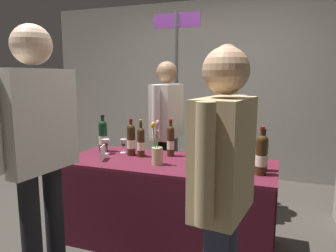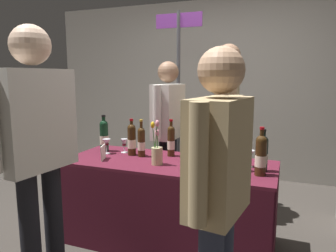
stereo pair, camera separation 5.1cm
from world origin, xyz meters
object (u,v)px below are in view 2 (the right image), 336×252
Objects in this scene: wine_glass_mid at (249,154)px; wine_glass_near_taster at (107,143)px; display_bottle_0 at (104,135)px; featured_wine_bottle at (237,152)px; vendor_presenter at (227,113)px; tasting_table at (168,187)px; booth_signpost at (178,84)px; flower_vase at (157,152)px; wine_glass_near_vendor at (124,143)px; taster_foreground_right at (218,184)px.

wine_glass_near_taster is (-1.27, -0.03, 0.00)m from wine_glass_mid.
display_bottle_0 reaches higher than wine_glass_mid.
vendor_presenter is at bearing 105.86° from featured_wine_bottle.
booth_signpost is at bearing 105.35° from tasting_table.
wine_glass_near_taster is at bearing -178.57° from wine_glass_mid.
vendor_presenter is at bearing -29.22° from booth_signpost.
display_bottle_0 is 0.95× the size of flower_vase.
wine_glass_near_vendor is 0.07× the size of vendor_presenter.
wine_glass_mid is 0.06× the size of booth_signpost.
vendor_presenter is 1.12× the size of taster_foreground_right.
tasting_table is 1.22m from taster_foreground_right.
flower_vase is 0.17× the size of booth_signpost.
wine_glass_near_vendor is 0.35× the size of flower_vase.
wine_glass_near_taster is at bearing 59.12° from taster_foreground_right.
wine_glass_mid is (0.07, 0.14, -0.04)m from featured_wine_bottle.
display_bottle_0 is 0.70m from flower_vase.
flower_vase is at bearing -20.93° from display_bottle_0.
wine_glass_near_taster is (-0.13, -0.09, 0.01)m from wine_glass_near_vendor.
flower_vase reaches higher than featured_wine_bottle.
booth_signpost reaches higher than tasting_table.
taster_foreground_right is at bearing -39.45° from display_bottle_0.
featured_wine_bottle reaches higher than wine_glass_mid.
display_bottle_0 is (-0.70, 0.13, 0.37)m from tasting_table.
featured_wine_bottle is 1.29m from display_bottle_0.
tasting_table is at bearing 67.60° from flower_vase.
wine_glass_near_vendor is at bearing 169.44° from featured_wine_bottle.
vendor_presenter reaches higher than wine_glass_mid.
taster_foreground_right is at bearing -51.24° from flower_vase.
tasting_table is 1.00× the size of vendor_presenter.
booth_signpost is at bearing 101.92° from flower_vase.
vendor_presenter reaches higher than flower_vase.
vendor_presenter is at bearing 113.56° from wine_glass_mid.
booth_signpost is at bearing 126.12° from featured_wine_bottle.
wine_glass_near_taster is (-1.20, 0.11, -0.04)m from featured_wine_bottle.
flower_vase is (0.44, -0.26, 0.01)m from wine_glass_near_vendor.
featured_wine_bottle reaches higher than tasting_table.
featured_wine_bottle is at bearing -5.73° from tasting_table.
featured_wine_bottle is (0.58, -0.06, 0.36)m from tasting_table.
booth_signpost is at bearing 32.05° from taster_foreground_right.
wine_glass_mid is at bearing 1.43° from wine_glass_near_taster.
vendor_presenter is 0.80× the size of booth_signpost.
booth_signpost is at bearing 75.05° from wine_glass_near_taster.
tasting_table is at bearing 174.27° from featured_wine_bottle.
featured_wine_bottle is 0.22× the size of taster_foreground_right.
featured_wine_bottle is at bearing 11.17° from taster_foreground_right.
taster_foreground_right is (0.30, -1.77, -0.13)m from vendor_presenter.
booth_signpost reaches higher than display_bottle_0.
wine_glass_mid is (1.35, -0.05, -0.05)m from display_bottle_0.
booth_signpost is (-0.95, 2.14, 0.41)m from taster_foreground_right.
featured_wine_bottle is 0.19× the size of vendor_presenter.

